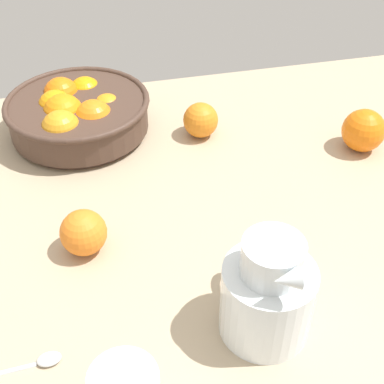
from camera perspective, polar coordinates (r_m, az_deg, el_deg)
The scene contains 7 objects.
ground_plane at distance 90.22cm, azimuth -0.68°, elevation -3.72°, with size 129.67×97.93×3.00cm, color tan.
fruit_bowl at distance 109.83cm, azimuth -12.27°, elevation 8.30°, with size 28.90×28.90×9.83cm.
juice_pitcher at distance 71.03cm, azimuth 8.05°, elevation -11.31°, with size 12.24×16.40×16.78cm.
loose_orange_0 at distance 108.27cm, azimuth 18.05°, elevation 6.34°, with size 8.37×8.37×8.37cm, color orange.
loose_orange_1 at distance 83.44cm, azimuth -11.64°, elevation -4.31°, with size 7.34×7.34×7.34cm, color orange.
loose_orange_2 at distance 107.33cm, azimuth 0.94°, elevation 7.78°, with size 7.11×7.11×7.11cm, color orange.
spoon at distance 74.44cm, azimuth -18.36°, elevation -17.54°, with size 16.77×2.43×1.00cm.
Camera 1 is at (-14.02, -63.52, 61.01)cm, focal length 49.35 mm.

